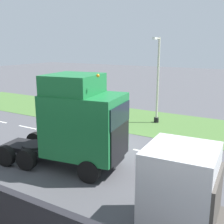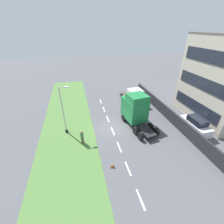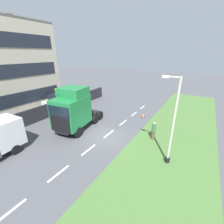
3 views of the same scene
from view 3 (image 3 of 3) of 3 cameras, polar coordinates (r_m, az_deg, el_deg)
ground_plane at (r=15.09m, az=-2.71°, el=-9.46°), size 120.00×120.00×0.00m
grass_verge at (r=13.22m, az=20.25°, el=-15.93°), size 7.00×44.00×0.01m
lane_markings at (r=15.59m, az=-1.24°, el=-8.33°), size 0.16×21.00×0.00m
boundary_wall at (r=20.71m, az=-23.81°, el=0.24°), size 0.25×24.00×1.78m
building_block at (r=26.75m, az=-34.57°, el=13.91°), size 8.77×9.96×12.89m
lorry_cab at (r=15.90m, az=-14.56°, el=0.75°), size 3.55×6.71×4.75m
parked_car at (r=23.86m, az=-19.83°, el=3.88°), size 1.95×4.34×2.17m
lamp_post at (r=11.27m, az=21.72°, el=-5.57°), size 1.30×0.37×6.46m
pedestrian at (r=14.82m, az=15.55°, el=-6.97°), size 0.39×0.39×1.81m
traffic_cone_lead at (r=19.62m, az=11.75°, el=-1.35°), size 0.36×0.36×0.58m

